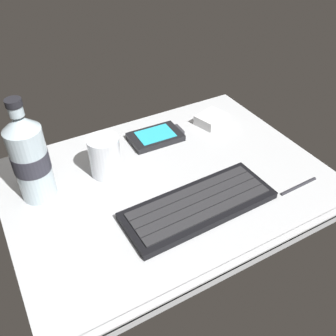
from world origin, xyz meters
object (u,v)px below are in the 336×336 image
object	(u,v)px
juice_cup	(105,158)
water_bottle	(30,158)
keyboard	(199,205)
charger_block	(211,119)
handheld_device	(156,137)
stylus_pen	(299,185)

from	to	relation	value
juice_cup	water_bottle	distance (cm)	14.72
keyboard	water_bottle	size ratio (longest dim) A/B	1.41
keyboard	charger_block	world-z (taller)	charger_block
keyboard	water_bottle	xyz separation A→B (cm)	(-24.93, 18.33, 8.20)
handheld_device	stylus_pen	distance (cm)	33.38
water_bottle	stylus_pen	world-z (taller)	water_bottle
keyboard	stylus_pen	size ratio (longest dim) A/B	3.08
juice_cup	stylus_pen	size ratio (longest dim) A/B	0.89
handheld_device	stylus_pen	xyz separation A→B (cm)	(17.14, -28.64, -0.38)
juice_cup	charger_block	xyz separation A→B (cm)	(29.90, 5.23, -2.71)
water_bottle	stylus_pen	xyz separation A→B (cm)	(45.65, -23.03, -8.66)
handheld_device	water_bottle	xyz separation A→B (cm)	(-28.51, -5.61, 8.28)
handheld_device	stylus_pen	bearing A→B (deg)	-59.10
handheld_device	keyboard	bearing A→B (deg)	-98.50
keyboard	charger_block	xyz separation A→B (cm)	(18.78, 23.40, 0.39)
water_bottle	charger_block	xyz separation A→B (cm)	(43.71, 5.07, -7.81)
water_bottle	charger_block	size ratio (longest dim) A/B	2.97
handheld_device	juice_cup	size ratio (longest dim) A/B	1.52
juice_cup	handheld_device	bearing A→B (deg)	21.43
handheld_device	stylus_pen	world-z (taller)	handheld_device
charger_block	handheld_device	bearing A→B (deg)	177.95
juice_cup	keyboard	bearing A→B (deg)	-58.52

